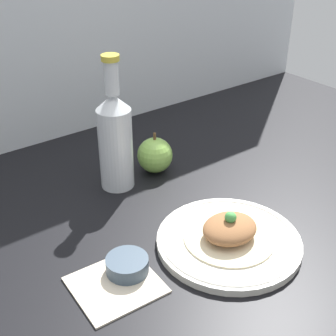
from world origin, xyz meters
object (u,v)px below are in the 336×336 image
at_px(dipping_bowl, 127,266).
at_px(plate, 229,241).
at_px(plated_food, 230,230).
at_px(cider_bottle, 115,138).
at_px(apple, 155,155).

bearing_deg(dipping_bowl, plate, -14.44).
xyz_separation_m(plated_food, cider_bottle, (-0.06, 0.31, 0.09)).
bearing_deg(apple, dipping_bowl, -133.41).
xyz_separation_m(plate, dipping_bowl, (-0.20, 0.05, 0.01)).
height_order(plated_food, dipping_bowl, plated_food).
relative_size(plated_food, cider_bottle, 0.57).
distance_m(plate, cider_bottle, 0.34).
distance_m(apple, dipping_bowl, 0.36).
bearing_deg(plated_food, dipping_bowl, 165.56).
height_order(plated_food, apple, apple).
distance_m(plate, plated_food, 0.02).
bearing_deg(plate, plated_food, 0.00).
bearing_deg(apple, plated_food, -99.36).
xyz_separation_m(cider_bottle, dipping_bowl, (-0.14, -0.26, -0.10)).
bearing_deg(cider_bottle, dipping_bowl, -118.44).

